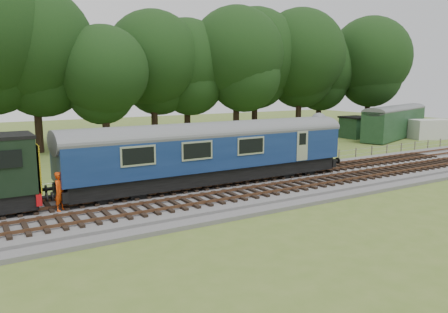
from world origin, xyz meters
TOP-DOWN VIEW (x-y plane):
  - ground at (0.00, 0.00)m, footprint 120.00×120.00m
  - ballast at (0.00, 0.00)m, footprint 70.00×7.00m
  - track_north at (0.00, 1.40)m, footprint 67.20×2.40m
  - track_south at (0.00, -1.60)m, footprint 67.20×2.40m
  - fence at (0.00, 4.50)m, footprint 64.00×0.12m
  - tree_line at (0.00, 22.00)m, footprint 70.00×8.00m
  - dmu_railcar at (-3.84, 1.40)m, footprint 18.05×2.86m
  - worker at (-12.88, 0.39)m, footprint 0.82×0.81m
  - parked_coach at (27.41, 12.47)m, footprint 14.80×7.37m
  - shed at (23.39, 14.83)m, footprint 3.26×3.26m
  - caravan at (30.26, 9.82)m, footprint 5.08×3.52m

SIDE VIEW (x-z plane):
  - ground at x=0.00m, z-range 0.00..0.00m
  - fence at x=0.00m, z-range -0.50..0.50m
  - tree_line at x=0.00m, z-range -9.00..9.00m
  - ballast at x=0.00m, z-range 0.00..0.35m
  - track_north at x=0.00m, z-range 0.31..0.52m
  - track_south at x=0.00m, z-range 0.31..0.52m
  - caravan at x=30.26m, z-range 0.00..2.26m
  - shed at x=23.39m, z-range 0.02..2.58m
  - worker at x=-12.88m, z-range 0.35..2.26m
  - parked_coach at x=27.41m, z-range 0.23..4.01m
  - dmu_railcar at x=-3.84m, z-range 0.67..4.54m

